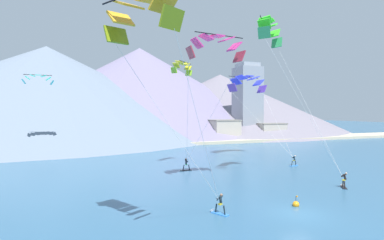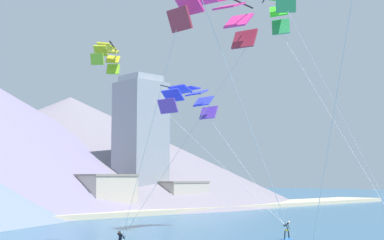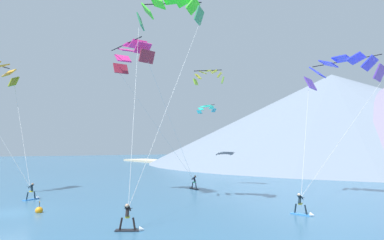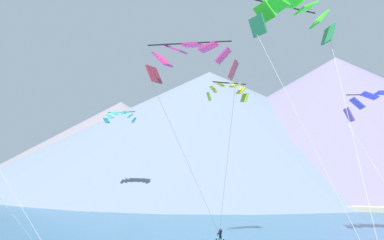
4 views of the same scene
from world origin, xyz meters
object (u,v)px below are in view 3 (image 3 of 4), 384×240
parafoil_kite_far_left (342,68)px  race_marker_buoy (39,210)px  parafoil_kite_distant_low_drift (209,75)px  parafoil_kite_distant_high_outer (206,108)px  kitesurfer_far_left (303,209)px  parafoil_kite_near_lead (170,9)px  parafoil_kite_near_trail (132,54)px  kitesurfer_near_lead (131,222)px  kitesurfer_near_trail (193,185)px  kitesurfer_mid_center (33,195)px

parafoil_kite_far_left → race_marker_buoy: bearing=-112.0°
parafoil_kite_distant_low_drift → race_marker_buoy: 24.94m
parafoil_kite_distant_high_outer → parafoil_kite_distant_low_drift: (20.57, -16.15, 0.75)m
kitesurfer_far_left → parafoil_kite_near_lead: parafoil_kite_near_lead is taller
parafoil_kite_near_lead → parafoil_kite_near_trail: parafoil_kite_near_lead is taller
kitesurfer_near_lead → parafoil_kite_far_left: 26.28m
parafoil_kite_near_lead → parafoil_kite_near_trail: size_ratio=1.17×
kitesurfer_near_lead → parafoil_kite_distant_low_drift: parafoil_kite_distant_low_drift is taller
kitesurfer_near_trail → race_marker_buoy: (4.01, -17.83, -0.35)m
parafoil_kite_distant_low_drift → kitesurfer_far_left: bearing=-14.8°
parafoil_kite_far_left → parafoil_kite_distant_high_outer: size_ratio=2.66×
kitesurfer_near_trail → parafoil_kite_distant_high_outer: bearing=137.7°
kitesurfer_near_lead → parafoil_kite_distant_high_outer: bearing=135.5°
kitesurfer_mid_center → kitesurfer_far_left: 24.83m
kitesurfer_near_lead → kitesurfer_near_trail: (-13.06, 14.29, 0.01)m
parafoil_kite_near_trail → kitesurfer_near_lead: bearing=-24.1°
kitesurfer_near_trail → kitesurfer_far_left: kitesurfer_near_trail is taller
kitesurfer_near_lead → kitesurfer_mid_center: kitesurfer_near_lead is taller
kitesurfer_near_trail → parafoil_kite_near_trail: bearing=-85.7°
kitesurfer_near_lead → parafoil_kite_far_left: bearing=85.9°
parafoil_kite_distant_low_drift → kitesurfer_mid_center: bearing=-99.9°
kitesurfer_far_left → parafoil_kite_distant_low_drift: parafoil_kite_distant_low_drift is taller
kitesurfer_mid_center → parafoil_kite_distant_low_drift: 24.25m
kitesurfer_far_left → parafoil_kite_distant_low_drift: bearing=165.2°
parafoil_kite_far_left → parafoil_kite_distant_high_outer: 36.23m
kitesurfer_far_left → parafoil_kite_distant_high_outer: parafoil_kite_distant_high_outer is taller
kitesurfer_near_trail → kitesurfer_mid_center: 17.49m
parafoil_kite_distant_high_outer → kitesurfer_near_trail: bearing=-42.3°
kitesurfer_near_trail → kitesurfer_far_left: (16.64, -2.05, -0.04)m
race_marker_buoy → parafoil_kite_far_left: bearing=68.0°
parafoil_kite_distant_high_outer → parafoil_kite_far_left: bearing=-15.7°
parafoil_kite_far_left → parafoil_kite_distant_low_drift: size_ratio=3.46×
parafoil_kite_distant_low_drift → parafoil_kite_near_trail: bearing=-88.6°
parafoil_kite_far_left → parafoil_kite_distant_high_outer: bearing=164.3°
parafoil_kite_distant_low_drift → kitesurfer_near_lead: bearing=-52.5°
parafoil_kite_near_lead → parafoil_kite_far_left: 18.82m
kitesurfer_mid_center → kitesurfer_far_left: (19.64, 15.18, 0.00)m
parafoil_kite_near_trail → parafoil_kite_far_left: bearing=50.9°
kitesurfer_near_lead → parafoil_kite_distant_high_outer: (-33.24, 32.67, 13.28)m
kitesurfer_near_lead → race_marker_buoy: 9.72m
kitesurfer_near_lead → kitesurfer_mid_center: bearing=-169.6°
kitesurfer_near_lead → parafoil_kite_near_lead: (-5.33, 5.92, 17.19)m
kitesurfer_near_lead → parafoil_kite_distant_low_drift: 25.11m
kitesurfer_near_trail → parafoil_kite_distant_high_outer: 30.34m
kitesurfer_near_trail → parafoil_kite_far_left: 21.32m
kitesurfer_near_trail → parafoil_kite_near_trail: size_ratio=0.12×
kitesurfer_near_lead → kitesurfer_mid_center: 16.33m
parafoil_kite_far_left → parafoil_kite_distant_low_drift: bearing=-156.1°
parafoil_kite_near_lead → race_marker_buoy: parafoil_kite_near_lead is taller
kitesurfer_far_left → parafoil_kite_distant_high_outer: size_ratio=0.36×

